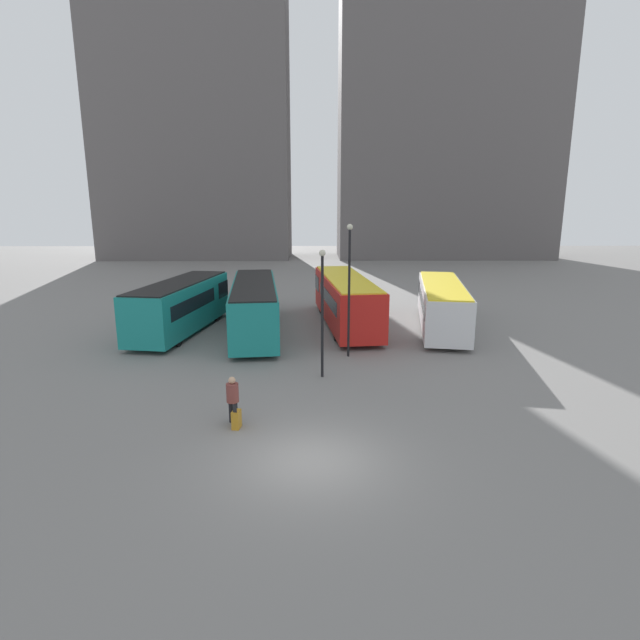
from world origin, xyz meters
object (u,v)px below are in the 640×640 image
Objects in this scene: lamp_post_1 at (322,304)px; lamp_post_0 at (349,282)px; bus_1 at (254,304)px; suitcase at (236,419)px; traveler at (233,395)px; bus_0 at (181,304)px; bus_3 at (442,303)px; bus_2 at (345,299)px.

lamp_post_0 is at bearing 66.12° from lamp_post_1.
bus_1 is 13.57m from suitcase.
traveler is 0.25× the size of lamp_post_0.
lamp_post_1 is (8.29, -8.25, 1.65)m from bus_0.
lamp_post_1 reaches higher than bus_3.
lamp_post_1 is at bearing -113.88° from lamp_post_0.
bus_0 is at bearing 84.05° from bus_1.
bus_2 reaches higher than bus_0.
traveler is at bearing 152.17° from bus_3.
bus_3 is at bearing -92.17° from bus_1.
bus_0 is 14.51m from suitcase.
bus_2 is 10.19m from lamp_post_1.
lamp_post_1 is at bearing 164.94° from bus_2.
bus_1 is 11.45m from bus_3.
bus_2 is 1.86× the size of lamp_post_0.
bus_0 is 4.36m from bus_1.
traveler is 0.30× the size of lamp_post_1.
bus_0 reaches higher than traveler.
bus_3 is 17.45m from traveler.
lamp_post_0 is (5.28, -5.24, 2.16)m from bus_1.
bus_1 reaches higher than suitcase.
suitcase is at bearing 177.69° from bus_1.
traveler is at bearing 156.05° from bus_2.
traveler is 9.40m from lamp_post_0.
bus_1 is at bearing 100.64° from bus_2.
bus_2 is at bearing 80.85° from lamp_post_1.
bus_1 is 13.03m from traveler.
suitcase is (0.18, -0.48, -0.67)m from traveler.
bus_3 is 12.75× the size of suitcase.
suitcase is (-10.47, -14.30, -1.18)m from bus_3.
lamp_post_0 reaches higher than traveler.
lamp_post_0 is (9.64, -5.21, 2.15)m from bus_0.
bus_3 is at bearing 44.66° from lamp_post_0.
bus_2 is 5.95m from bus_3.
bus_2 is 13.32× the size of suitcase.
lamp_post_1 reaches higher than bus_1.
bus_2 is 7.30× the size of traveler.
bus_2 is at bearing -79.77° from bus_1.
bus_3 is 6.99× the size of traveler.
lamp_post_0 is 3.37m from lamp_post_1.
bus_0 is at bearing 93.69° from bus_2.
bus_3 is 2.08× the size of lamp_post_1.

